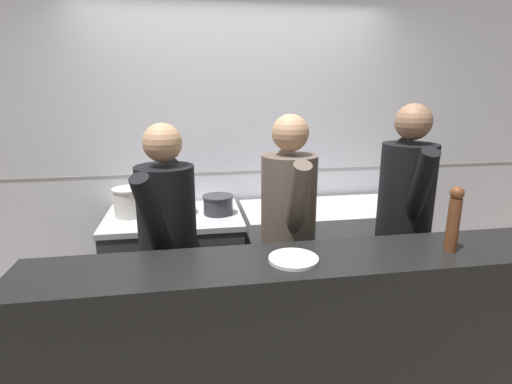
{
  "coord_description": "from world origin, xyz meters",
  "views": [
    {
      "loc": [
        -0.38,
        -2.01,
        1.86
      ],
      "look_at": [
        0.06,
        0.62,
        1.15
      ],
      "focal_mm": 28.0,
      "sensor_mm": 36.0,
      "label": 1
    }
  ],
  "objects_px": {
    "pepper_mill": "(454,218)",
    "stock_pot": "(130,201)",
    "chef_line": "(403,221)",
    "plated_dish_main": "(293,259)",
    "braising_pot": "(218,204)",
    "oven_range": "(177,269)",
    "mixing_bowl_steel": "(293,203)",
    "sauce_pot": "(174,204)",
    "chef_sous": "(288,234)",
    "chef_head_cook": "(169,248)"
  },
  "relations": [
    {
      "from": "pepper_mill",
      "to": "chef_line",
      "type": "distance_m",
      "value": 0.66
    },
    {
      "from": "sauce_pot",
      "to": "braising_pot",
      "type": "distance_m",
      "value": 0.33
    },
    {
      "from": "oven_range",
      "to": "mixing_bowl_steel",
      "type": "xyz_separation_m",
      "value": [
        0.94,
        -0.0,
        0.5
      ]
    },
    {
      "from": "chef_line",
      "to": "oven_range",
      "type": "bearing_deg",
      "value": 170.27
    },
    {
      "from": "oven_range",
      "to": "mixing_bowl_steel",
      "type": "height_order",
      "value": "mixing_bowl_steel"
    },
    {
      "from": "stock_pot",
      "to": "sauce_pot",
      "type": "bearing_deg",
      "value": -0.58
    },
    {
      "from": "plated_dish_main",
      "to": "chef_line",
      "type": "height_order",
      "value": "chef_line"
    },
    {
      "from": "braising_pot",
      "to": "mixing_bowl_steel",
      "type": "xyz_separation_m",
      "value": [
        0.6,
        0.03,
        -0.03
      ]
    },
    {
      "from": "sauce_pot",
      "to": "plated_dish_main",
      "type": "xyz_separation_m",
      "value": [
        0.61,
        -1.22,
        0.04
      ]
    },
    {
      "from": "sauce_pot",
      "to": "chef_line",
      "type": "height_order",
      "value": "chef_line"
    },
    {
      "from": "braising_pot",
      "to": "chef_head_cook",
      "type": "distance_m",
      "value": 0.74
    },
    {
      "from": "plated_dish_main",
      "to": "braising_pot",
      "type": "bearing_deg",
      "value": 103.61
    },
    {
      "from": "oven_range",
      "to": "chef_line",
      "type": "bearing_deg",
      "value": -21.36
    },
    {
      "from": "oven_range",
      "to": "chef_line",
      "type": "relative_size",
      "value": 0.58
    },
    {
      "from": "stock_pot",
      "to": "pepper_mill",
      "type": "distance_m",
      "value": 2.17
    },
    {
      "from": "braising_pot",
      "to": "mixing_bowl_steel",
      "type": "relative_size",
      "value": 0.87
    },
    {
      "from": "braising_pot",
      "to": "pepper_mill",
      "type": "xyz_separation_m",
      "value": [
        1.12,
        -1.18,
        0.22
      ]
    },
    {
      "from": "stock_pot",
      "to": "braising_pot",
      "type": "xyz_separation_m",
      "value": [
        0.66,
        -0.06,
        -0.04
      ]
    },
    {
      "from": "chef_sous",
      "to": "oven_range",
      "type": "bearing_deg",
      "value": 141.42
    },
    {
      "from": "stock_pot",
      "to": "chef_head_cook",
      "type": "relative_size",
      "value": 0.15
    },
    {
      "from": "oven_range",
      "to": "pepper_mill",
      "type": "distance_m",
      "value": 2.04
    },
    {
      "from": "pepper_mill",
      "to": "chef_head_cook",
      "type": "height_order",
      "value": "chef_head_cook"
    },
    {
      "from": "sauce_pot",
      "to": "chef_line",
      "type": "relative_size",
      "value": 0.16
    },
    {
      "from": "sauce_pot",
      "to": "mixing_bowl_steel",
      "type": "distance_m",
      "value": 0.93
    },
    {
      "from": "oven_range",
      "to": "plated_dish_main",
      "type": "height_order",
      "value": "plated_dish_main"
    },
    {
      "from": "braising_pot",
      "to": "stock_pot",
      "type": "bearing_deg",
      "value": 174.95
    },
    {
      "from": "sauce_pot",
      "to": "chef_sous",
      "type": "xyz_separation_m",
      "value": [
        0.73,
        -0.65,
        -0.04
      ]
    },
    {
      "from": "oven_range",
      "to": "braising_pot",
      "type": "bearing_deg",
      "value": -5.46
    },
    {
      "from": "stock_pot",
      "to": "chef_line",
      "type": "relative_size",
      "value": 0.14
    },
    {
      "from": "stock_pot",
      "to": "braising_pot",
      "type": "relative_size",
      "value": 1.03
    },
    {
      "from": "chef_head_cook",
      "to": "chef_sous",
      "type": "bearing_deg",
      "value": 23.83
    },
    {
      "from": "oven_range",
      "to": "chef_sous",
      "type": "xyz_separation_m",
      "value": [
        0.74,
        -0.63,
        0.49
      ]
    },
    {
      "from": "sauce_pot",
      "to": "braising_pot",
      "type": "bearing_deg",
      "value": -9.41
    },
    {
      "from": "sauce_pot",
      "to": "mixing_bowl_steel",
      "type": "height_order",
      "value": "sauce_pot"
    },
    {
      "from": "oven_range",
      "to": "chef_line",
      "type": "xyz_separation_m",
      "value": [
        1.55,
        -0.6,
        0.52
      ]
    },
    {
      "from": "stock_pot",
      "to": "plated_dish_main",
      "type": "xyz_separation_m",
      "value": [
        0.94,
        -1.23,
        0.01
      ]
    },
    {
      "from": "chef_line",
      "to": "stock_pot",
      "type": "bearing_deg",
      "value": 172.94
    },
    {
      "from": "oven_range",
      "to": "sauce_pot",
      "type": "height_order",
      "value": "sauce_pot"
    },
    {
      "from": "mixing_bowl_steel",
      "to": "chef_line",
      "type": "bearing_deg",
      "value": -44.67
    },
    {
      "from": "pepper_mill",
      "to": "stock_pot",
      "type": "bearing_deg",
      "value": 145.0
    },
    {
      "from": "mixing_bowl_steel",
      "to": "chef_sous",
      "type": "relative_size",
      "value": 0.16
    },
    {
      "from": "oven_range",
      "to": "braising_pot",
      "type": "relative_size",
      "value": 4.32
    },
    {
      "from": "chef_head_cook",
      "to": "stock_pot",
      "type": "bearing_deg",
      "value": 132.74
    },
    {
      "from": "sauce_pot",
      "to": "pepper_mill",
      "type": "distance_m",
      "value": 1.92
    },
    {
      "from": "chef_head_cook",
      "to": "chef_line",
      "type": "height_order",
      "value": "chef_line"
    },
    {
      "from": "sauce_pot",
      "to": "plated_dish_main",
      "type": "height_order",
      "value": "sauce_pot"
    },
    {
      "from": "pepper_mill",
      "to": "chef_line",
      "type": "height_order",
      "value": "chef_line"
    },
    {
      "from": "plated_dish_main",
      "to": "pepper_mill",
      "type": "relative_size",
      "value": 0.71
    },
    {
      "from": "mixing_bowl_steel",
      "to": "chef_line",
      "type": "xyz_separation_m",
      "value": [
        0.61,
        -0.6,
        0.02
      ]
    },
    {
      "from": "mixing_bowl_steel",
      "to": "pepper_mill",
      "type": "bearing_deg",
      "value": -66.81
    }
  ]
}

